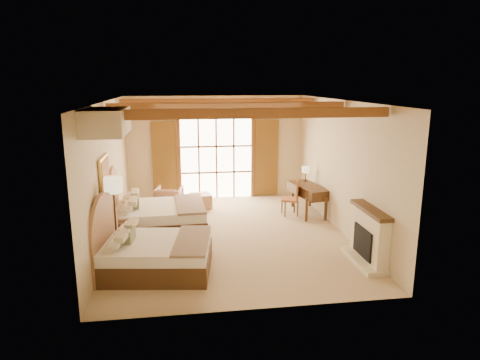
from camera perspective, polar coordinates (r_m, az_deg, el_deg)
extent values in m
plane|color=#D0B28F|center=(10.45, -1.37, -7.31)|extent=(7.00, 7.00, 0.00)
plane|color=beige|center=(13.43, -3.20, 4.32)|extent=(5.50, 0.00, 5.50)
plane|color=beige|center=(10.07, -17.16, 0.79)|extent=(0.00, 7.00, 7.00)
plane|color=beige|center=(10.68, 13.40, 1.70)|extent=(0.00, 7.00, 7.00)
plane|color=#AB7537|center=(9.81, -1.48, 10.50)|extent=(7.00, 7.00, 0.00)
cube|color=white|center=(13.45, -3.17, 2.83)|extent=(2.20, 0.02, 2.50)
cube|color=brown|center=(13.38, -10.01, 2.59)|extent=(0.75, 0.06, 2.40)
cube|color=brown|center=(13.65, 3.55, 2.97)|extent=(0.75, 0.06, 2.40)
cube|color=#F5ECC0|center=(9.14, 16.87, -7.28)|extent=(0.25, 1.30, 1.10)
cube|color=black|center=(9.14, 16.42, -7.90)|extent=(0.18, 0.80, 0.60)
cube|color=#F5ECC0|center=(9.28, 16.15, -10.22)|extent=(0.45, 1.40, 0.10)
cube|color=#4B2C1C|center=(8.96, 17.05, -3.86)|extent=(0.30, 1.40, 0.08)
cube|color=gold|center=(9.31, -17.66, 0.73)|extent=(0.05, 0.95, 0.75)
cube|color=#CB8F47|center=(9.30, -17.48, 0.74)|extent=(0.02, 0.82, 0.62)
cube|color=beige|center=(7.86, -17.46, 7.44)|extent=(0.70, 1.40, 0.45)
cube|color=#4B2C1C|center=(8.65, -11.08, -10.61)|extent=(2.28, 1.84, 0.41)
cube|color=white|center=(8.53, -11.17, -8.67)|extent=(2.23, 1.81, 0.22)
cube|color=#8B6E5B|center=(8.47, -6.39, -7.76)|extent=(0.84, 1.67, 0.05)
cube|color=gray|center=(8.49, -14.51, -7.27)|extent=(0.18, 0.44, 0.24)
cube|color=#4B2C1C|center=(10.75, -10.69, -5.73)|extent=(2.29, 1.77, 0.43)
cube|color=white|center=(10.65, -10.77, -4.01)|extent=(2.25, 1.74, 0.24)
cube|color=#8B6E5B|center=(10.60, -6.70, -3.21)|extent=(0.74, 1.74, 0.05)
cube|color=gray|center=(10.62, -13.61, -2.80)|extent=(0.15, 0.46, 0.26)
cube|color=#4B2C1C|center=(9.96, -15.15, -6.92)|extent=(0.59, 0.59, 0.62)
cylinder|color=#342618|center=(9.49, -15.97, -9.92)|extent=(0.25, 0.25, 0.03)
cylinder|color=#342618|center=(9.22, -16.26, -5.59)|extent=(0.04, 0.04, 1.49)
cylinder|color=beige|center=(9.00, -16.59, -0.63)|extent=(0.37, 0.37, 0.31)
imported|color=#AA7458|center=(12.46, -9.44, -2.46)|extent=(0.87, 0.88, 0.68)
cube|color=#A7734F|center=(12.60, -5.26, -2.79)|extent=(0.66, 0.66, 0.41)
cube|color=#4B2C1C|center=(12.04, 9.17, -0.85)|extent=(0.93, 1.59, 0.05)
cube|color=#4B2C1C|center=(12.08, 9.15, -1.49)|extent=(0.90, 1.54, 0.23)
cube|color=#B5693F|center=(11.90, 6.68, -2.59)|extent=(0.56, 0.56, 0.06)
cube|color=#B5693F|center=(11.88, 7.64, -1.17)|extent=(0.19, 0.44, 0.54)
cylinder|color=#342618|center=(12.55, 8.70, -0.10)|extent=(0.13, 0.13, 0.02)
cylinder|color=#342618|center=(12.51, 8.73, 0.57)|extent=(0.03, 0.03, 0.30)
cylinder|color=beige|center=(12.48, 8.76, 1.38)|extent=(0.21, 0.21, 0.17)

